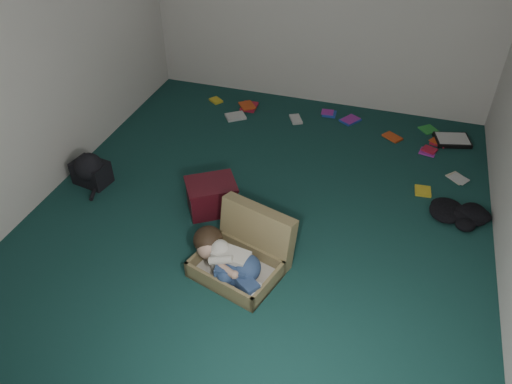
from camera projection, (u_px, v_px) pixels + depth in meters
The scene contains 10 objects.
floor at pixel (261, 212), 4.53m from camera, with size 4.50×4.50×0.00m, color #153E39.
wall_front at pixel (101, 313), 2.05m from camera, with size 4.50×4.50×0.00m, color silver.
wall_left at pixel (36, 49), 4.20m from camera, with size 4.50×4.50×0.00m, color silver.
suitcase at pixel (245, 253), 3.93m from camera, with size 0.80×0.79×0.47m.
person at pixel (228, 259), 3.82m from camera, with size 0.65×0.48×0.29m.
maroon_bin at pixel (212, 196), 4.48m from camera, with size 0.55×0.52×0.30m.
backpack at pixel (91, 172), 4.81m from camera, with size 0.42×0.33×0.25m, color black, non-canonical shape.
clothing_pile at pixel (459, 214), 4.42m from camera, with size 0.43×0.35×0.14m, color black, non-canonical shape.
paper_tray at pixel (452, 140), 5.45m from camera, with size 0.42×0.36×0.05m.
book_scatter at pixel (349, 132), 5.61m from camera, with size 3.04×1.42×0.02m.
Camera 1 is at (1.00, -3.29, 2.96)m, focal length 35.00 mm.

